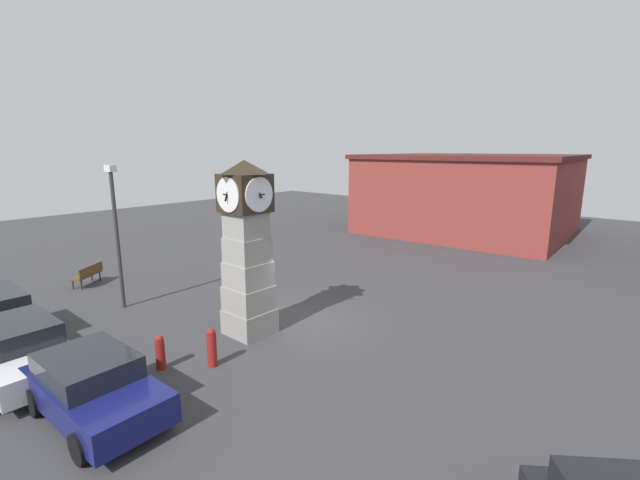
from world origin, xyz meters
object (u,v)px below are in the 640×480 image
(car_near_tower, at_px, (19,350))
(street_lamp_near_road, at_px, (116,226))
(bollard_near_tower, at_px, (64,352))
(bollard_mid_row, at_px, (104,357))
(bollard_end_row, at_px, (212,347))
(clock_tower, at_px, (247,250))
(bench, at_px, (88,273))
(bollard_far_row, at_px, (160,352))
(car_by_building, at_px, (94,386))

(car_near_tower, distance_m, street_lamp_near_road, 5.64)
(bollard_near_tower, xyz_separation_m, bollard_mid_row, (1.19, 0.59, 0.03))
(bollard_end_row, relative_size, street_lamp_near_road, 0.21)
(clock_tower, xyz_separation_m, bench, (-9.34, -1.45, -2.27))
(bollard_far_row, relative_size, car_by_building, 0.25)
(bollard_end_row, height_order, car_near_tower, car_near_tower)
(bollard_end_row, bearing_deg, bollard_mid_row, -129.76)
(clock_tower, bearing_deg, car_by_building, -80.32)
(bollard_far_row, distance_m, bench, 9.49)
(clock_tower, height_order, bench, clock_tower)
(car_near_tower, bearing_deg, clock_tower, 67.37)
(bollard_mid_row, height_order, bench, bollard_mid_row)
(bollard_far_row, bearing_deg, street_lamp_near_road, 164.82)
(bollard_end_row, xyz_separation_m, car_by_building, (-0.04, -3.09, 0.18))
(bollard_mid_row, bearing_deg, bench, 161.47)
(bollard_far_row, bearing_deg, bollard_near_tower, -140.02)
(bollard_near_tower, bearing_deg, car_near_tower, -111.49)
(bench, xyz_separation_m, street_lamp_near_road, (3.90, -0.23, 2.64))
(bollard_far_row, xyz_separation_m, street_lamp_near_road, (-5.43, 1.47, 2.67))
(bollard_near_tower, distance_m, car_near_tower, 1.03)
(bollard_mid_row, bearing_deg, car_near_tower, -135.84)
(bollard_near_tower, distance_m, bollard_mid_row, 1.33)
(bollard_end_row, bearing_deg, bench, 176.19)
(bollard_far_row, distance_m, car_by_building, 2.26)
(bollard_far_row, relative_size, bollard_end_row, 0.88)
(bollard_near_tower, relative_size, car_by_building, 0.24)
(car_by_building, bearing_deg, bollard_end_row, 89.18)
(street_lamp_near_road, bearing_deg, bollard_near_tower, -43.39)
(clock_tower, xyz_separation_m, bollard_mid_row, (-0.86, -4.29, -2.29))
(bollard_end_row, xyz_separation_m, car_near_tower, (-3.35, -3.67, 0.19))
(bollard_far_row, height_order, car_by_building, car_by_building)
(car_near_tower, relative_size, car_by_building, 1.04)
(clock_tower, relative_size, bollard_far_row, 5.72)
(car_near_tower, bearing_deg, bench, 147.84)
(bollard_mid_row, bearing_deg, street_lamp_near_road, 150.32)
(car_near_tower, relative_size, bench, 2.51)
(bollard_near_tower, relative_size, bollard_mid_row, 0.94)
(bollard_far_row, height_order, bench, bollard_far_row)
(car_by_building, bearing_deg, bench, 159.76)
(bollard_near_tower, xyz_separation_m, street_lamp_near_road, (-3.38, 3.20, 2.69))
(clock_tower, distance_m, car_by_building, 5.68)
(bollard_far_row, xyz_separation_m, car_near_tower, (-2.42, -2.64, 0.26))
(bollard_end_row, height_order, street_lamp_near_road, street_lamp_near_road)
(clock_tower, distance_m, bollard_end_row, 3.22)
(bollard_far_row, distance_m, street_lamp_near_road, 6.23)
(bollard_near_tower, xyz_separation_m, bench, (-7.28, 3.43, 0.05))
(bollard_far_row, relative_size, bench, 0.61)
(street_lamp_near_road, bearing_deg, bollard_mid_row, -29.68)
(car_by_building, relative_size, street_lamp_near_road, 0.73)
(bollard_mid_row, distance_m, car_near_tower, 2.18)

